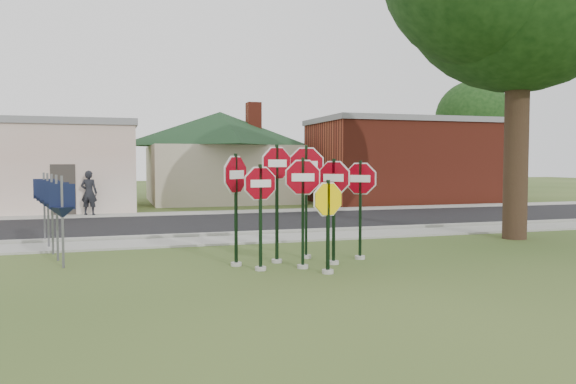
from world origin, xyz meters
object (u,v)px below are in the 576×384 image
object	(u,v)px
stop_sign_center	(303,197)
pedestrian	(89,193)
stop_sign_yellow	(328,217)
stop_sign_left	(260,204)

from	to	relation	value
stop_sign_center	pedestrian	bearing A→B (deg)	109.72
stop_sign_center	stop_sign_yellow	distance (m)	0.83
pedestrian	stop_sign_yellow	bearing A→B (deg)	127.36
stop_sign_center	stop_sign_left	xyz separation A→B (m)	(-0.93, 0.05, -0.13)
stop_sign_left	pedestrian	bearing A→B (deg)	106.26
stop_sign_center	stop_sign_yellow	world-z (taller)	stop_sign_center
stop_sign_center	stop_sign_left	bearing A→B (deg)	176.83
stop_sign_yellow	stop_sign_left	distance (m)	1.46
stop_sign_yellow	stop_sign_left	xyz separation A→B (m)	(-1.24, 0.73, 0.24)
pedestrian	stop_sign_center	bearing A→B (deg)	127.10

